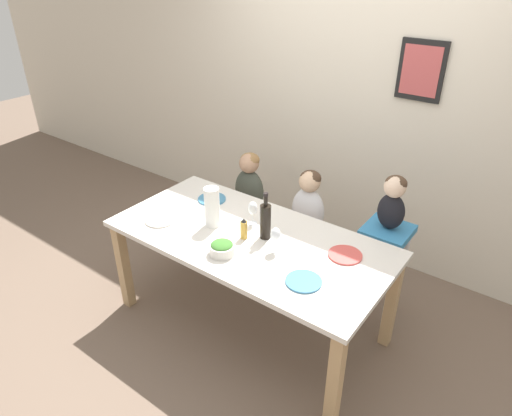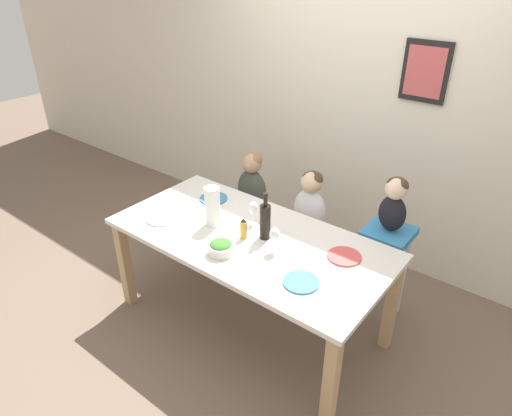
% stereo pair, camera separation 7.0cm
% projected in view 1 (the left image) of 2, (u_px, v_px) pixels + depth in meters
% --- Properties ---
extents(ground_plane, '(14.00, 14.00, 0.00)m').
position_uv_depth(ground_plane, '(250.00, 321.00, 3.34)').
color(ground_plane, '#705B4C').
extents(wall_back, '(10.00, 0.09, 2.70)m').
position_uv_depth(wall_back, '(353.00, 97.00, 3.63)').
color(wall_back, beige).
rests_on(wall_back, ground_plane).
extents(dining_table, '(1.85, 0.91, 0.75)m').
position_uv_depth(dining_table, '(250.00, 247.00, 3.02)').
color(dining_table, silver).
rests_on(dining_table, ground_plane).
extents(chair_far_left, '(0.36, 0.37, 0.47)m').
position_uv_depth(chair_far_left, '(250.00, 218.00, 3.87)').
color(chair_far_left, silver).
rests_on(chair_far_left, ground_plane).
extents(chair_far_center, '(0.36, 0.37, 0.47)m').
position_uv_depth(chair_far_center, '(306.00, 240.00, 3.58)').
color(chair_far_center, silver).
rests_on(chair_far_center, ground_plane).
extents(chair_right_highchair, '(0.31, 0.31, 0.73)m').
position_uv_depth(chair_right_highchair, '(385.00, 250.00, 3.18)').
color(chair_right_highchair, silver).
rests_on(chair_right_highchair, ground_plane).
extents(person_child_left, '(0.27, 0.17, 0.51)m').
position_uv_depth(person_child_left, '(249.00, 182.00, 3.70)').
color(person_child_left, '#3D4238').
rests_on(person_child_left, chair_far_left).
extents(person_child_center, '(0.27, 0.17, 0.51)m').
position_uv_depth(person_child_center, '(309.00, 202.00, 3.42)').
color(person_child_center, silver).
rests_on(person_child_center, chair_far_center).
extents(person_baby_right, '(0.19, 0.15, 0.38)m').
position_uv_depth(person_baby_right, '(393.00, 199.00, 2.98)').
color(person_baby_right, black).
rests_on(person_baby_right, chair_right_highchair).
extents(wine_bottle, '(0.07, 0.07, 0.32)m').
position_uv_depth(wine_bottle, '(265.00, 220.00, 2.90)').
color(wine_bottle, black).
rests_on(wine_bottle, dining_table).
extents(paper_towel_roll, '(0.10, 0.10, 0.28)m').
position_uv_depth(paper_towel_roll, '(212.00, 207.00, 3.02)').
color(paper_towel_roll, white).
rests_on(paper_towel_roll, dining_table).
extents(wine_glass_near, '(0.06, 0.06, 0.17)m').
position_uv_depth(wine_glass_near, '(276.00, 235.00, 2.77)').
color(wine_glass_near, white).
rests_on(wine_glass_near, dining_table).
extents(wine_glass_far, '(0.06, 0.06, 0.17)m').
position_uv_depth(wine_glass_far, '(253.00, 209.00, 3.06)').
color(wine_glass_far, white).
rests_on(wine_glass_far, dining_table).
extents(salad_bowl_large, '(0.16, 0.16, 0.09)m').
position_uv_depth(salad_bowl_large, '(222.00, 248.00, 2.78)').
color(salad_bowl_large, silver).
rests_on(salad_bowl_large, dining_table).
extents(dinner_plate_front_left, '(0.21, 0.21, 0.01)m').
position_uv_depth(dinner_plate_front_left, '(160.00, 220.00, 3.14)').
color(dinner_plate_front_left, silver).
rests_on(dinner_plate_front_left, dining_table).
extents(dinner_plate_back_left, '(0.21, 0.21, 0.01)m').
position_uv_depth(dinner_plate_back_left, '(212.00, 199.00, 3.40)').
color(dinner_plate_back_left, teal).
rests_on(dinner_plate_back_left, dining_table).
extents(dinner_plate_back_right, '(0.21, 0.21, 0.01)m').
position_uv_depth(dinner_plate_back_right, '(345.00, 255.00, 2.78)').
color(dinner_plate_back_right, '#D14C47').
rests_on(dinner_plate_back_right, dining_table).
extents(dinner_plate_front_right, '(0.21, 0.21, 0.01)m').
position_uv_depth(dinner_plate_front_right, '(304.00, 281.00, 2.56)').
color(dinner_plate_front_right, teal).
rests_on(dinner_plate_front_right, dining_table).
extents(condiment_bottle_hot_sauce, '(0.05, 0.05, 0.15)m').
position_uv_depth(condiment_bottle_hot_sauce, '(244.00, 229.00, 2.92)').
color(condiment_bottle_hot_sauce, '#BC8E33').
rests_on(condiment_bottle_hot_sauce, dining_table).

